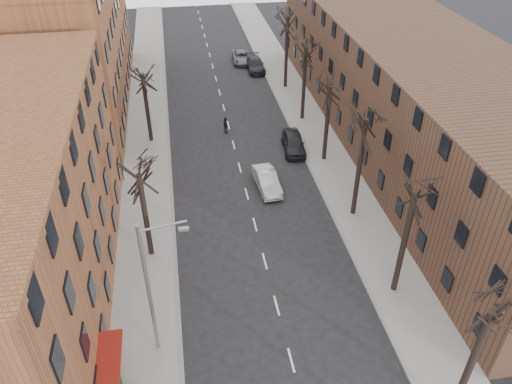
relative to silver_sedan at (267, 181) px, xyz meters
name	(u,v)px	position (x,y,z in m)	size (l,w,h in m)	color
sidewalk_left	(147,136)	(-9.76, 10.49, -0.66)	(4.00, 90.00, 0.15)	gray
sidewalk_right	(308,123)	(6.24, 10.49, -0.66)	(4.00, 90.00, 0.15)	gray
building_left_far	(59,39)	(-17.76, 19.49, 6.27)	(12.00, 28.00, 14.00)	brown
building_right	(413,92)	(14.24, 5.49, 4.27)	(12.00, 50.00, 10.00)	#493022
tree_right_b	(393,290)	(5.84, -12.51, -0.73)	(5.20, 5.20, 10.80)	black
tree_right_c	(353,214)	(5.84, -4.51, -0.73)	(5.20, 5.20, 11.60)	black
tree_right_d	(324,160)	(5.84, 3.49, -0.73)	(5.20, 5.20, 10.00)	black
tree_right_e	(302,119)	(5.84, 11.49, -0.73)	(5.20, 5.20, 10.80)	black
tree_right_f	(285,88)	(5.84, 19.49, -0.73)	(5.20, 5.20, 11.60)	black
tree_left_a	(152,254)	(-9.36, -6.51, -0.73)	(5.20, 5.20, 9.50)	black
tree_left_b	(152,141)	(-9.36, 9.49, -0.73)	(5.20, 5.20, 9.50)	black
streetlight	(151,286)	(-8.79, -14.51, 4.28)	(2.45, 0.22, 9.03)	slate
silver_sedan	(267,181)	(0.00, 0.00, 0.00)	(1.55, 4.44, 1.46)	#AEB1B5
parked_car_near	(294,143)	(3.54, 5.61, 0.06)	(1.88, 4.67, 1.59)	black
parked_car_mid	(255,65)	(3.34, 25.25, -0.01)	(2.01, 4.95, 1.44)	black
parked_car_far	(241,57)	(2.04, 28.27, -0.08)	(2.15, 4.67, 1.30)	#5C5E64
pedestrian_crossing	(226,125)	(-2.19, 9.96, 0.10)	(0.98, 0.41, 1.67)	black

